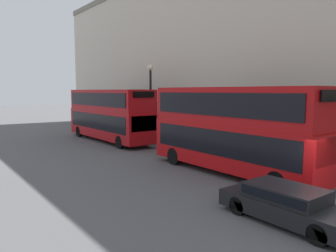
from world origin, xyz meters
TOP-DOWN VIEW (x-y plane):
  - ground_plane at (0.00, 0.00)m, footprint 200.00×200.00m
  - bus_leading at (1.60, 6.01)m, footprint 2.59×10.19m
  - bus_second_in_queue at (1.60, 20.06)m, footprint 2.59×11.14m
  - car_dark_sedan at (-1.80, 0.59)m, footprint 1.75×4.56m
  - street_lamp at (3.62, 16.67)m, footprint 0.44×0.44m
  - pedestrian at (4.44, 11.88)m, footprint 0.36×0.36m

SIDE VIEW (x-z plane):
  - ground_plane at x=0.00m, z-range 0.00..0.00m
  - car_dark_sedan at x=-1.80m, z-range 0.05..1.25m
  - pedestrian at x=4.44m, z-range -0.07..1.60m
  - bus_second_in_queue at x=1.60m, z-range 0.23..4.64m
  - bus_leading at x=1.60m, z-range 0.23..4.73m
  - street_lamp at x=3.62m, z-range 0.76..7.15m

